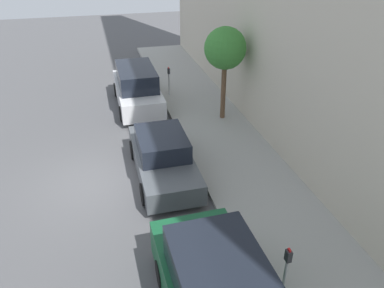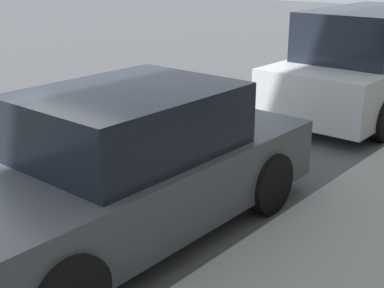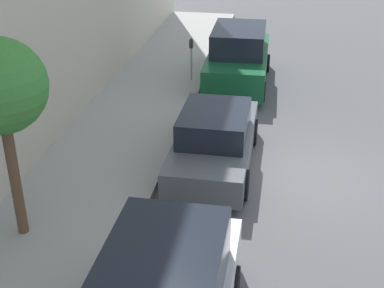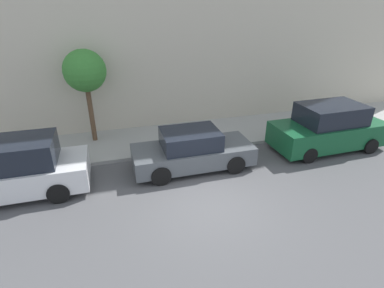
% 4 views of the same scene
% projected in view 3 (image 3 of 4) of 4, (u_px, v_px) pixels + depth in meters
% --- Properties ---
extents(ground_plane, '(60.00, 60.00, 0.00)m').
position_uv_depth(ground_plane, '(309.00, 177.00, 12.96)').
color(ground_plane, '#515154').
extents(sidewalk, '(3.20, 32.00, 0.15)m').
position_uv_depth(sidewalk, '(107.00, 157.00, 13.72)').
color(sidewalk, '#9E9E99').
rests_on(sidewalk, ground_plane).
extents(parked_suv_nearest, '(2.08, 4.84, 1.98)m').
position_uv_depth(parked_suv_nearest, '(238.00, 58.00, 18.32)').
color(parked_suv_nearest, '#14512D').
rests_on(parked_suv_nearest, ground_plane).
extents(parked_sedan_second, '(1.92, 4.50, 1.54)m').
position_uv_depth(parked_sedan_second, '(215.00, 140.00, 13.11)').
color(parked_sedan_second, '#4C5156').
rests_on(parked_sedan_second, ground_plane).
extents(parking_meter_near, '(0.11, 0.15, 1.48)m').
position_uv_depth(parking_meter_near, '(191.00, 55.00, 18.25)').
color(parking_meter_near, '#ADADB2').
rests_on(parking_meter_near, sidewalk).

